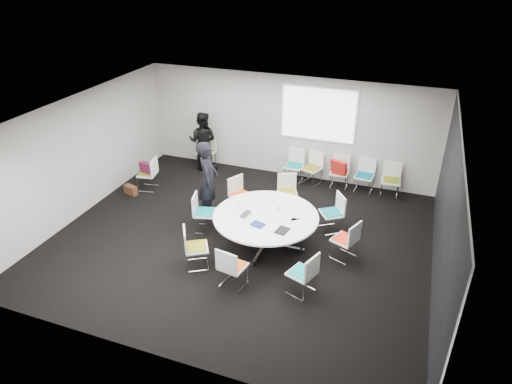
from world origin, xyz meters
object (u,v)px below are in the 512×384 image
(chair_ring_h, at_px, (302,281))
(chair_person_back, at_px, (206,158))
(chair_ring_b, at_px, (331,220))
(chair_ring_d, at_px, (241,202))
(chair_back_d, at_px, (364,182))
(person_main, at_px, (208,180))
(chair_ring_f, at_px, (196,254))
(maroon_bag, at_px, (147,168))
(chair_ring_e, at_px, (204,219))
(chair_back_a, at_px, (294,171))
(conference_table, at_px, (266,223))
(chair_back_c, at_px, (339,178))
(chair_back_b, at_px, (311,174))
(laptop, at_px, (247,215))
(chair_back_e, at_px, (390,187))
(chair_ring_g, at_px, (233,274))
(brown_bag, at_px, (131,190))
(chair_ring_a, at_px, (344,247))
(person_back, at_px, (203,141))
(chair_ring_c, at_px, (287,199))
(cup, at_px, (278,208))
(chair_spare_left, at_px, (149,180))

(chair_ring_h, relative_size, chair_person_back, 1.00)
(chair_ring_b, height_order, chair_ring_d, same)
(chair_back_d, height_order, person_main, person_main)
(chair_ring_f, distance_m, maroon_bag, 3.74)
(chair_ring_e, xyz_separation_m, chair_back_a, (1.21, 3.09, 0.00))
(conference_table, xyz_separation_m, chair_ring_b, (1.20, 1.05, -0.26))
(chair_ring_f, height_order, chair_person_back, same)
(chair_ring_h, xyz_separation_m, chair_back_c, (-0.18, 4.44, 0.00))
(chair_back_b, distance_m, laptop, 3.39)
(conference_table, bearing_deg, chair_ring_f, -131.64)
(chair_back_a, distance_m, chair_back_d, 1.88)
(chair_back_b, distance_m, chair_person_back, 3.14)
(person_main, relative_size, maroon_bag, 4.74)
(chair_back_a, bearing_deg, laptop, 91.04)
(chair_back_e, bearing_deg, chair_ring_g, 58.85)
(chair_back_d, xyz_separation_m, brown_bag, (-5.64, -2.23, -0.16))
(chair_ring_e, distance_m, chair_back_b, 3.53)
(chair_ring_b, relative_size, chair_person_back, 1.00)
(chair_ring_f, bearing_deg, maroon_bag, -164.20)
(chair_ring_b, relative_size, laptop, 2.73)
(chair_ring_a, bearing_deg, chair_ring_h, -179.34)
(chair_ring_f, height_order, person_back, person_back)
(chair_ring_d, bearing_deg, person_main, -27.43)
(brown_bag, bearing_deg, chair_ring_e, -19.03)
(chair_ring_b, bearing_deg, person_main, 62.83)
(chair_person_back, xyz_separation_m, maroon_bag, (-0.83, -1.82, 0.34))
(chair_person_back, bearing_deg, person_main, 124.83)
(chair_ring_c, relative_size, chair_ring_h, 1.00)
(chair_ring_d, height_order, chair_back_e, same)
(chair_person_back, xyz_separation_m, person_main, (1.29, -2.52, 0.67))
(chair_ring_d, height_order, chair_back_b, same)
(chair_ring_d, bearing_deg, laptop, 55.26)
(chair_ring_d, bearing_deg, chair_ring_a, 96.83)
(maroon_bag, bearing_deg, brown_bag, -124.41)
(chair_ring_c, distance_m, chair_back_a, 1.58)
(chair_back_b, height_order, cup, chair_back_b)
(conference_table, relative_size, chair_ring_c, 2.51)
(chair_spare_left, bearing_deg, maroon_bag, 90.00)
(chair_ring_g, xyz_separation_m, chair_spare_left, (-3.60, 2.88, 0.00))
(chair_ring_f, height_order, chair_back_e, same)
(chair_back_d, relative_size, person_back, 0.52)
(chair_ring_e, distance_m, chair_back_d, 4.39)
(chair_ring_c, bearing_deg, person_main, 6.67)
(laptop, bearing_deg, chair_ring_h, -118.87)
(chair_back_e, bearing_deg, chair_ring_a, 75.00)
(chair_back_d, relative_size, brown_bag, 2.44)
(chair_back_a, distance_m, laptop, 3.33)
(chair_back_b, relative_size, cup, 9.78)
(chair_spare_left, distance_m, brown_bag, 0.53)
(conference_table, bearing_deg, chair_back_d, 63.33)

